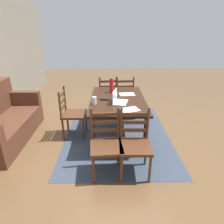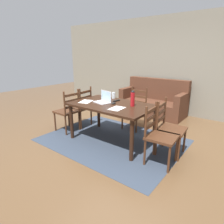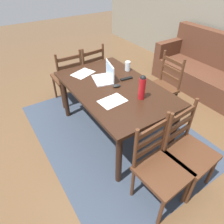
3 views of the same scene
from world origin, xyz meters
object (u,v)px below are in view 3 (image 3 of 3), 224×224
object	(u,v)px
chair_far_head	(161,87)
water_bottle	(142,87)
dining_table	(114,93)
computer_mouse	(117,86)
chair_left_far	(89,71)
laptop	(106,76)
couch	(205,70)
chair_right_far	(188,151)
chair_left_near	(68,77)
tv_remote	(126,79)
drinking_glass	(128,66)
chair_right_near	(160,168)

from	to	relation	value
chair_far_head	water_bottle	bearing A→B (deg)	-62.88
dining_table	computer_mouse	distance (m)	0.11
dining_table	chair_left_far	xyz separation A→B (m)	(-1.09, 0.20, -0.21)
dining_table	chair_far_head	size ratio (longest dim) A/B	1.68
laptop	couch	bearing A→B (deg)	88.52
chair_left_far	water_bottle	world-z (taller)	water_bottle
chair_right_far	computer_mouse	size ratio (longest dim) A/B	9.50
laptop	computer_mouse	distance (m)	0.24
chair_left_near	tv_remote	xyz separation A→B (m)	(1.02, 0.44, 0.31)
chair_left_near	tv_remote	distance (m)	1.15
chair_left_near	laptop	distance (m)	0.97
computer_mouse	dining_table	bearing A→B (deg)	-124.68
water_bottle	computer_mouse	bearing A→B (deg)	-166.06
chair_far_head	chair_right_far	bearing A→B (deg)	-31.79
water_bottle	tv_remote	size ratio (longest dim) A/B	1.72
chair_left_far	tv_remote	world-z (taller)	chair_left_far
chair_far_head	water_bottle	distance (m)	0.96
chair_far_head	drinking_glass	xyz separation A→B (m)	(-0.28, -0.46, 0.36)
dining_table	water_bottle	bearing A→B (deg)	16.03
tv_remote	chair_right_far	bearing A→B (deg)	-175.22
chair_right_far	water_bottle	bearing A→B (deg)	-173.17
dining_table	chair_left_near	bearing A→B (deg)	-169.59
chair_left_far	drinking_glass	world-z (taller)	chair_left_far
tv_remote	couch	bearing A→B (deg)	-80.45
drinking_glass	chair_far_head	bearing A→B (deg)	58.91
chair_left_far	chair_far_head	bearing A→B (deg)	31.48
chair_left_near	couch	size ratio (longest dim) A/B	0.53
dining_table	chair_right_far	bearing A→B (deg)	10.18
laptop	drinking_glass	world-z (taller)	laptop
chair_far_head	chair_left_far	xyz separation A→B (m)	(-1.09, -0.67, 0.00)
chair_right_far	laptop	distance (m)	1.36
chair_left_far	computer_mouse	size ratio (longest dim) A/B	9.50
water_bottle	chair_left_far	bearing A→B (deg)	176.48
drinking_glass	tv_remote	bearing A→B (deg)	-39.58
dining_table	chair_right_near	distance (m)	1.12
chair_left_near	drinking_glass	size ratio (longest dim) A/B	7.13
chair_right_near	chair_far_head	xyz separation A→B (m)	(-1.09, 1.07, 0.00)
chair_left_far	laptop	size ratio (longest dim) A/B	2.60
water_bottle	couch	bearing A→B (deg)	104.81
computer_mouse	chair_right_far	bearing A→B (deg)	22.24
chair_right_far	chair_right_near	bearing A→B (deg)	-90.01
couch	chair_far_head	bearing A→B (deg)	-83.19
chair_right_near	chair_left_far	xyz separation A→B (m)	(-2.17, 0.40, 0.00)
water_bottle	computer_mouse	distance (m)	0.40
couch	drinking_glass	bearing A→B (deg)	-93.96
chair_right_near	chair_left_near	bearing A→B (deg)	179.95
chair_right_near	chair_right_far	distance (m)	0.40
chair_right_near	tv_remote	size ratio (longest dim) A/B	5.59
dining_table	chair_right_far	world-z (taller)	chair_right_far
chair_right_near	tv_remote	distance (m)	1.27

